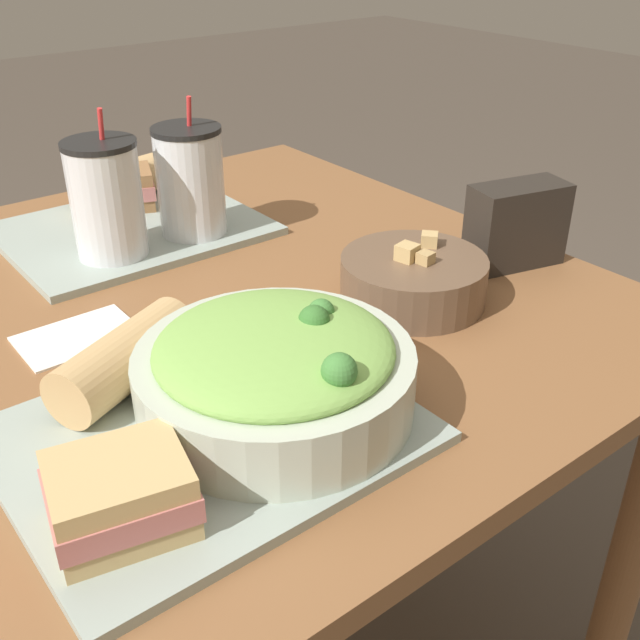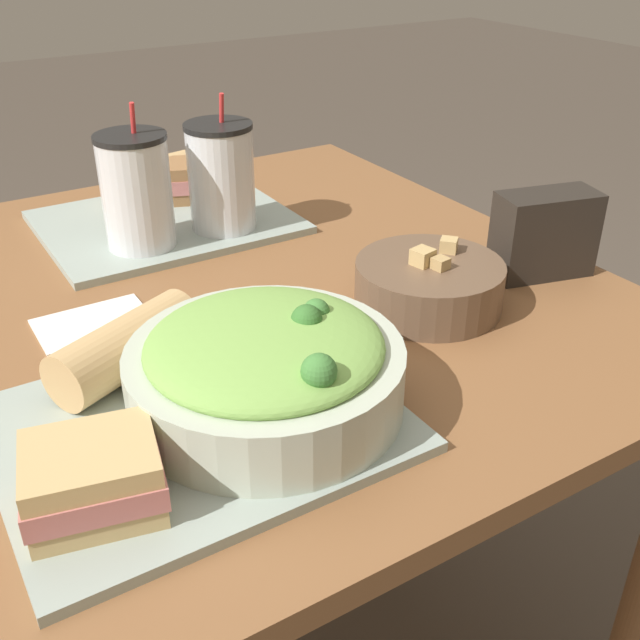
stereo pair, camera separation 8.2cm
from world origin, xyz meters
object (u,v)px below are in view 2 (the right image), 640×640
Objects in this scene: salad_bowl at (266,366)px; drink_cup_red at (221,180)px; baguette_near at (128,346)px; napkin_folded at (95,325)px; soup_bowl at (429,283)px; sandwich_far at (155,182)px; sandwich_near at (93,478)px; baguette_far at (160,175)px; drink_cup_dark at (137,195)px; chip_bag at (544,234)px.

drink_cup_red is at bearing 69.98° from salad_bowl.
drink_cup_red is at bearing -64.44° from baguette_near.
napkin_folded is at bearing 109.64° from salad_bowl.
drink_cup_red is at bearing 34.49° from napkin_folded.
soup_bowl is 1.38× the size of napkin_folded.
sandwich_far is 1.06× the size of napkin_folded.
sandwich_far is at bearing -48.77° from baguette_near.
salad_bowl reaches higher than soup_bowl.
baguette_near is at bearing -91.93° from sandwich_far.
baguette_far is (0.34, 0.72, 0.00)m from sandwich_near.
drink_cup_red is at bearing 67.38° from sandwich_near.
sandwich_near is at bearing -162.29° from soup_bowl.
baguette_far is 0.21m from drink_cup_red.
soup_bowl is 0.39m from drink_cup_red.
baguette_near is 0.43m from drink_cup_red.
chip_bag is at bearing -38.73° from drink_cup_dark.
drink_cup_red is (0.36, 0.52, 0.05)m from sandwich_near.
drink_cup_red reaches higher than sandwich_near.
sandwich_far is at bearing 105.64° from drink_cup_red.
napkin_folded is at bearing 137.22° from baguette_far.
sandwich_far is (-0.17, 0.54, 0.01)m from soup_bowl.
baguette_near is 0.88× the size of drink_cup_dark.
baguette_near reaches higher than sandwich_far.
soup_bowl is at bearing -50.49° from sandwich_far.
drink_cup_dark reaches higher than sandwich_far.
chip_bag is (0.35, -0.57, 0.02)m from baguette_far.
baguette_far is at bearing 76.43° from sandwich_far.
baguette_far is (-0.15, 0.57, 0.01)m from soup_bowl.
drink_cup_dark reaches higher than salad_bowl.
salad_bowl reaches higher than sandwich_near.
drink_cup_dark reaches higher than sandwich_near.
napkin_folded is at bearing -99.75° from sandwich_far.
salad_bowl is 1.35× the size of drink_cup_red.
salad_bowl is at bearing -78.94° from sandwich_far.
drink_cup_dark reaches higher than chip_bag.
baguette_near is at bearing -90.24° from napkin_folded.
salad_bowl is 0.31m from soup_bowl.
chip_bag is 1.08× the size of napkin_folded.
baguette_far is at bearing 77.48° from sandwich_near.
baguette_far is 1.13× the size of chip_bag.
baguette_far is at bearing 78.05° from salad_bowl.
drink_cup_red is at bearing 108.79° from soup_bowl.
soup_bowl reaches higher than baguette_near.
drink_cup_dark is at bearing 78.71° from sandwich_near.
salad_bowl reaches higher than napkin_folded.
sandwich_far is 0.20m from drink_cup_dark.
napkin_folded is at bearing 155.46° from soup_bowl.
chip_bag is at bearing -48.74° from drink_cup_red.
sandwich_far is at bearing 77.97° from sandwich_near.
salad_bowl is at bearing 28.45° from sandwich_near.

